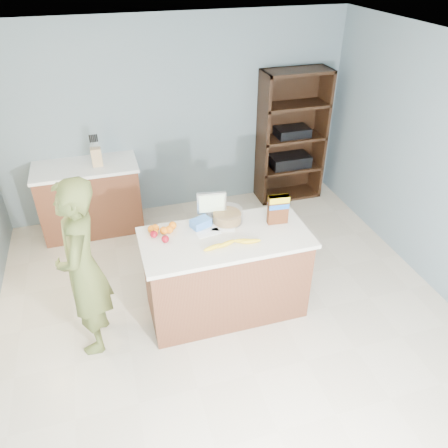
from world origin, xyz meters
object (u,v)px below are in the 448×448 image
object	(u,v)px
counter_peninsula	(225,277)
tv	(212,204)
cereal_box	(278,207)
person	(83,269)
shelving_unit	(290,138)

from	to	relation	value
counter_peninsula	tv	world-z (taller)	tv
counter_peninsula	cereal_box	bearing A→B (deg)	7.89
counter_peninsula	person	world-z (taller)	person
counter_peninsula	shelving_unit	size ratio (longest dim) A/B	0.87
tv	cereal_box	size ratio (longest dim) A/B	0.97
tv	counter_peninsula	bearing A→B (deg)	-83.17
shelving_unit	person	bearing A→B (deg)	-143.36
counter_peninsula	tv	bearing A→B (deg)	96.83
tv	cereal_box	xyz separation A→B (m)	(0.58, -0.26, 0.01)
counter_peninsula	person	xyz separation A→B (m)	(-1.28, -0.05, 0.43)
person	cereal_box	xyz separation A→B (m)	(1.81, 0.13, 0.22)
counter_peninsula	tv	distance (m)	0.72
shelving_unit	tv	world-z (taller)	shelving_unit
cereal_box	counter_peninsula	bearing A→B (deg)	-172.11
person	cereal_box	distance (m)	1.83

